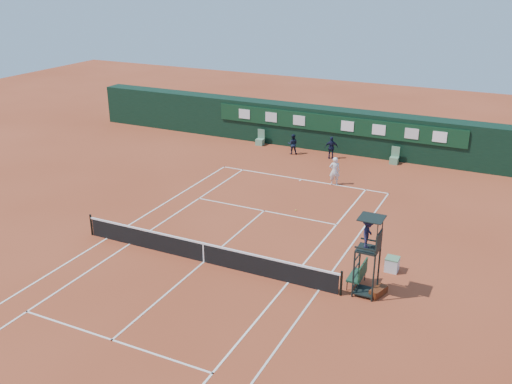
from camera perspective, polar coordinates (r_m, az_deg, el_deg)
ground at (r=25.92m, az=-5.23°, el=-6.98°), size 90.00×90.00×0.00m
court_lines at (r=25.92m, az=-5.23°, el=-6.97°), size 11.05×23.85×0.01m
tennis_net at (r=25.68m, az=-5.27°, el=-5.99°), size 12.90×0.10×1.10m
back_wall at (r=41.41m, az=8.11°, el=6.19°), size 40.00×1.65×3.00m
linesman_chair_left at (r=42.54m, az=0.42°, el=5.15°), size 0.55×0.50×1.15m
linesman_chair_right at (r=39.50m, az=13.66°, el=3.22°), size 0.55×0.50×1.15m
umpire_chair at (r=22.71m, az=11.18°, el=-4.70°), size 0.96×0.95×3.42m
player_bench at (r=24.11m, az=10.28°, el=-8.00°), size 0.56×1.20×1.10m
tennis_bag at (r=23.85m, az=12.13°, el=-9.71°), size 0.62×0.93×0.32m
cooler at (r=25.65m, az=13.45°, el=-7.04°), size 0.57×0.57×0.65m
tennis_ball at (r=31.07m, az=4.00°, el=-1.83°), size 0.07×0.07×0.07m
player at (r=34.76m, az=7.86°, el=2.10°), size 0.76×0.65×1.76m
ball_kid_left at (r=40.38m, az=3.70°, el=4.81°), size 0.85×0.75×1.45m
ball_kid_right at (r=39.61m, az=7.55°, el=4.42°), size 1.00×0.69×1.57m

